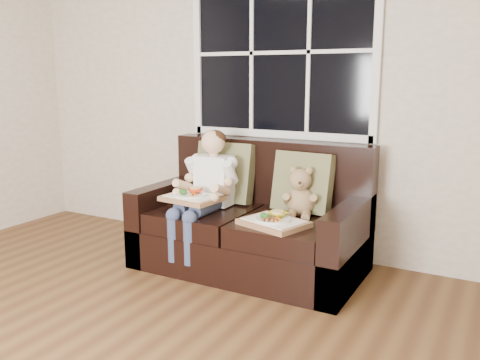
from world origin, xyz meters
The scene contains 8 objects.
window_back centered at (0.33, 2.48, 1.65)m, with size 1.62×0.04×1.37m.
loveseat centered at (0.33, 2.02, 0.31)m, with size 1.70×0.92×0.96m.
pillow_left centered at (0.00, 2.17, 0.69)m, with size 0.49×0.23×0.50m.
pillow_right centered at (0.68, 2.17, 0.68)m, with size 0.46×0.23×0.47m.
child centered at (0.00, 1.89, 0.66)m, with size 0.41×0.61×0.93m.
teddy_bear centered at (0.70, 2.06, 0.60)m, with size 0.26×0.31×0.38m.
tray_left centered at (-0.04, 1.73, 0.57)m, with size 0.45×0.36×0.09m.
tray_right centered at (0.65, 1.72, 0.48)m, with size 0.51×0.44×0.10m.
Camera 1 is at (2.05, -1.36, 1.47)m, focal length 38.00 mm.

